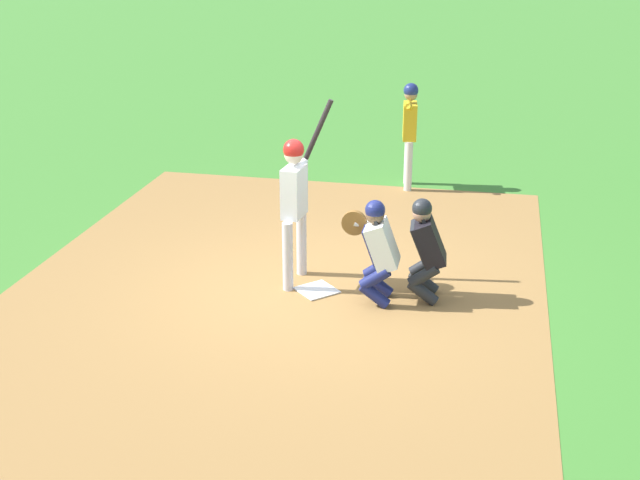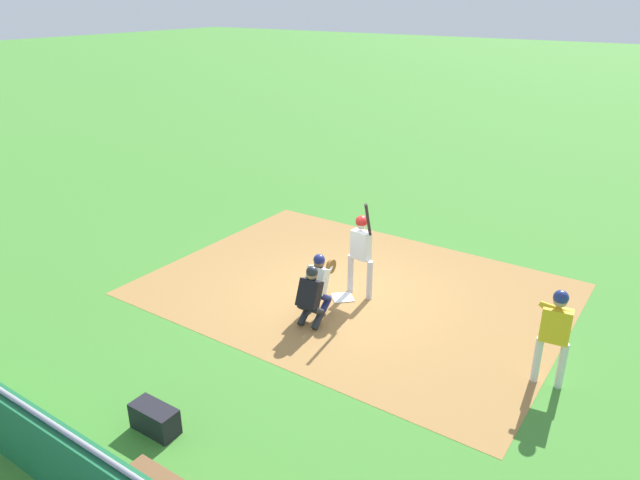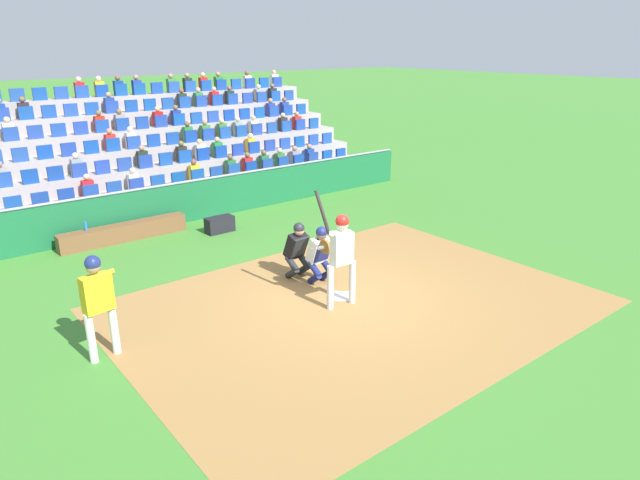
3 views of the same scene
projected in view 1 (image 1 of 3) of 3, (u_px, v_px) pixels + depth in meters
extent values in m
plane|color=#40812F|center=(317.00, 291.00, 10.42)|extent=(160.00, 160.00, 0.00)
cube|color=#9D723E|center=(278.00, 287.00, 10.52)|extent=(8.91, 6.60, 0.01)
cube|color=white|center=(317.00, 290.00, 10.42)|extent=(0.62, 0.62, 0.02)
cylinder|color=silver|center=(288.00, 257.00, 10.30)|extent=(0.14, 0.14, 0.89)
cylinder|color=silver|center=(302.00, 242.00, 10.76)|extent=(0.14, 0.14, 0.89)
cube|color=silver|center=(294.00, 192.00, 10.26)|extent=(0.43, 0.26, 0.63)
sphere|color=beige|center=(294.00, 155.00, 10.08)|extent=(0.23, 0.23, 0.23)
sphere|color=red|center=(294.00, 150.00, 10.06)|extent=(0.26, 0.26, 0.26)
cylinder|color=silver|center=(297.00, 167.00, 10.18)|extent=(0.45, 0.18, 0.14)
cylinder|color=silver|center=(302.00, 164.00, 10.33)|extent=(0.17, 0.16, 0.13)
cylinder|color=black|center=(318.00, 131.00, 10.21)|extent=(0.13, 0.39, 0.79)
sphere|color=black|center=(305.00, 161.00, 10.36)|extent=(0.06, 0.06, 0.06)
cylinder|color=navy|center=(375.00, 295.00, 9.96)|extent=(0.15, 0.39, 0.34)
cylinder|color=navy|center=(375.00, 278.00, 9.88)|extent=(0.15, 0.38, 0.33)
cylinder|color=navy|center=(378.00, 284.00, 10.25)|extent=(0.15, 0.39, 0.34)
cylinder|color=navy|center=(378.00, 268.00, 10.17)|extent=(0.15, 0.38, 0.33)
cube|color=white|center=(382.00, 245.00, 9.88)|extent=(0.43, 0.42, 0.60)
cube|color=navy|center=(372.00, 244.00, 9.90)|extent=(0.38, 0.21, 0.45)
sphere|color=brown|center=(375.00, 215.00, 9.76)|extent=(0.22, 0.22, 0.22)
cube|color=black|center=(375.00, 215.00, 9.76)|extent=(0.20, 0.11, 0.20)
sphere|color=navy|center=(375.00, 210.00, 9.74)|extent=(0.24, 0.24, 0.24)
cylinder|color=brown|center=(354.00, 223.00, 9.98)|extent=(0.08, 0.30, 0.30)
cylinder|color=white|center=(369.00, 228.00, 10.00)|extent=(0.16, 0.40, 0.22)
cylinder|color=#222429|center=(423.00, 292.00, 10.03)|extent=(0.17, 0.39, 0.34)
cylinder|color=#222429|center=(424.00, 276.00, 9.95)|extent=(0.17, 0.39, 0.33)
cylinder|color=#222429|center=(424.00, 282.00, 10.33)|extent=(0.17, 0.39, 0.34)
cylinder|color=#222429|center=(424.00, 265.00, 10.25)|extent=(0.17, 0.39, 0.33)
cube|color=black|center=(429.00, 243.00, 9.96)|extent=(0.45, 0.46, 0.60)
cube|color=#222429|center=(419.00, 242.00, 9.98)|extent=(0.39, 0.25, 0.45)
sphere|color=#A8755B|center=(422.00, 213.00, 9.84)|extent=(0.22, 0.22, 0.22)
cube|color=black|center=(422.00, 213.00, 9.84)|extent=(0.21, 0.13, 0.20)
sphere|color=#222429|center=(422.00, 208.00, 9.82)|extent=(0.24, 0.24, 0.24)
cylinder|color=silver|center=(408.00, 160.00, 14.41)|extent=(0.15, 0.15, 0.85)
cylinder|color=silver|center=(408.00, 166.00, 14.05)|extent=(0.15, 0.15, 0.85)
cube|color=gold|center=(410.00, 121.00, 13.96)|extent=(0.49, 0.28, 0.60)
sphere|color=#A27F5D|center=(411.00, 94.00, 13.80)|extent=(0.22, 0.22, 0.22)
sphere|color=navy|center=(411.00, 90.00, 13.78)|extent=(0.25, 0.25, 0.25)
cylinder|color=gold|center=(409.00, 105.00, 13.81)|extent=(0.49, 0.11, 0.14)
cylinder|color=gold|center=(409.00, 107.00, 13.64)|extent=(0.17, 0.13, 0.13)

